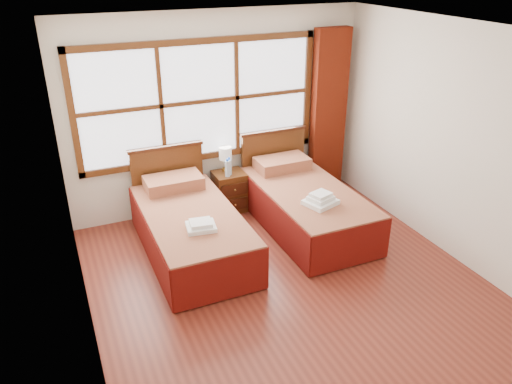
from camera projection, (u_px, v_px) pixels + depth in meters
name	position (u px, v px, depth m)	size (l,w,h in m)	color
floor	(294.00, 291.00, 5.22)	(4.50, 4.50, 0.00)	maroon
ceiling	(305.00, 33.00, 4.09)	(4.50, 4.50, 0.00)	white
wall_back	(218.00, 114.00, 6.52)	(4.00, 4.00, 0.00)	silver
wall_left	(75.00, 219.00, 3.94)	(4.50, 4.50, 0.00)	silver
wall_right	(463.00, 148.00, 5.38)	(4.50, 4.50, 0.00)	silver
window	(200.00, 101.00, 6.31)	(3.16, 0.06, 1.56)	white
curtain	(328.00, 112.00, 7.03)	(0.50, 0.16, 2.30)	#601809
bed_left	(190.00, 228.00, 5.81)	(1.03, 2.05, 1.00)	#3E1B0C
bed_right	(304.00, 204.00, 6.35)	(1.04, 2.06, 1.01)	#3E1B0C
nightstand	(230.00, 191.00, 6.77)	(0.41, 0.41, 0.55)	#512A11
towels_left	(201.00, 226.00, 5.31)	(0.34, 0.31, 0.09)	white
towels_right	(321.00, 200.00, 5.81)	(0.43, 0.40, 0.15)	white
lamp	(225.00, 154.00, 6.64)	(0.17, 0.17, 0.33)	gold
bottle_near	(227.00, 168.00, 6.50)	(0.06, 0.06, 0.25)	#ABCADC
bottle_far	(229.00, 167.00, 6.55)	(0.06, 0.06, 0.24)	#ABCADC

